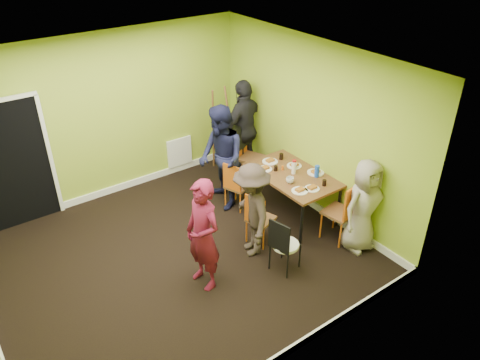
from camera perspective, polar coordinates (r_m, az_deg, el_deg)
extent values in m
plane|color=black|center=(6.96, -7.51, -9.28)|extent=(5.00, 5.00, 0.00)
cube|color=#92B22D|center=(8.04, -16.12, 7.24)|extent=(5.00, 0.04, 2.80)
cube|color=#92B22D|center=(4.62, 5.29, -10.59)|extent=(5.00, 0.04, 2.80)
cube|color=#92B22D|center=(7.49, 8.73, 6.36)|extent=(0.04, 4.50, 2.80)
cube|color=white|center=(5.60, -9.47, 13.26)|extent=(5.00, 4.50, 0.04)
cube|color=black|center=(7.86, -25.73, 1.64)|extent=(1.00, 0.05, 2.04)
cube|color=white|center=(8.90, -7.39, 3.41)|extent=(0.50, 0.04, 0.55)
cylinder|color=black|center=(7.00, 7.51, -5.31)|extent=(0.04, 0.04, 0.71)
cylinder|color=black|center=(7.48, 11.93, -3.18)|extent=(0.04, 0.04, 0.71)
cylinder|color=black|center=(7.88, 0.75, -0.56)|extent=(0.04, 0.04, 0.71)
cylinder|color=black|center=(8.30, 5.09, 1.08)|extent=(0.04, 0.04, 0.71)
cube|color=brown|center=(7.44, 6.35, 0.59)|extent=(0.90, 1.50, 0.04)
cylinder|color=orange|center=(7.83, -1.79, -2.12)|extent=(0.02, 0.02, 0.40)
cylinder|color=orange|center=(7.69, 0.04, -2.80)|extent=(0.02, 0.02, 0.40)
cylinder|color=orange|center=(8.04, -0.54, -1.16)|extent=(0.02, 0.02, 0.40)
cylinder|color=orange|center=(7.90, 1.26, -1.80)|extent=(0.02, 0.02, 0.40)
cube|color=brown|center=(7.76, -0.26, -0.72)|extent=(0.45, 0.45, 0.04)
cube|color=orange|center=(7.52, -0.99, 0.28)|extent=(0.14, 0.32, 0.44)
cylinder|color=orange|center=(7.06, 0.81, -6.23)|extent=(0.02, 0.02, 0.40)
cylinder|color=orange|center=(6.93, 2.88, -7.11)|extent=(0.02, 0.02, 0.40)
cylinder|color=orange|center=(7.26, 2.19, -5.06)|extent=(0.02, 0.02, 0.40)
cylinder|color=orange|center=(7.13, 4.22, -5.88)|extent=(0.02, 0.02, 0.40)
cube|color=brown|center=(6.97, 2.56, -4.74)|extent=(0.45, 0.45, 0.04)
cube|color=orange|center=(6.72, 1.81, -3.75)|extent=(0.13, 0.33, 0.45)
cylinder|color=orange|center=(8.80, 0.83, 2.11)|extent=(0.03, 0.03, 0.46)
cylinder|color=orange|center=(8.53, -0.31, 1.13)|extent=(0.03, 0.03, 0.46)
cylinder|color=orange|center=(8.66, 2.86, 1.56)|extent=(0.03, 0.03, 0.46)
cylinder|color=orange|center=(8.39, 1.77, 0.55)|extent=(0.03, 0.03, 0.46)
cube|color=brown|center=(8.48, 1.30, 2.72)|extent=(0.55, 0.55, 0.04)
cube|color=orange|center=(8.44, 0.15, 4.70)|extent=(0.37, 0.19, 0.52)
cylinder|color=orange|center=(7.09, 12.12, -6.56)|extent=(0.03, 0.03, 0.46)
cylinder|color=orange|center=(7.33, 13.66, -5.34)|extent=(0.03, 0.03, 0.46)
cylinder|color=orange|center=(7.23, 9.83, -5.43)|extent=(0.03, 0.03, 0.46)
cylinder|color=orange|center=(7.48, 11.41, -4.27)|extent=(0.03, 0.03, 0.46)
cube|color=brown|center=(7.15, 11.95, -3.89)|extent=(0.47, 0.47, 0.04)
cube|color=orange|center=(6.92, 13.53, -2.62)|extent=(0.39, 0.10, 0.51)
cylinder|color=black|center=(6.60, 3.63, -9.40)|extent=(0.02, 0.02, 0.40)
cylinder|color=black|center=(6.47, 5.80, -10.48)|extent=(0.02, 0.02, 0.40)
cylinder|color=black|center=(6.79, 5.18, -8.12)|extent=(0.02, 0.02, 0.40)
cylinder|color=black|center=(6.66, 7.31, -9.14)|extent=(0.02, 0.02, 0.40)
cylinder|color=white|center=(6.50, 5.57, -7.86)|extent=(0.37, 0.37, 0.04)
cube|color=black|center=(6.24, 4.78, -6.95)|extent=(0.11, 0.33, 0.44)
cylinder|color=brown|center=(8.62, -3.28, 6.02)|extent=(0.24, 0.40, 1.70)
cylinder|color=brown|center=(8.85, -0.88, 6.72)|extent=(0.24, 0.40, 1.70)
cylinder|color=brown|center=(8.55, -1.13, 5.82)|extent=(0.04, 0.39, 1.66)
cube|color=brown|center=(8.72, -1.88, 5.97)|extent=(0.46, 0.04, 0.04)
cylinder|color=white|center=(7.53, 3.06, 1.35)|extent=(0.23, 0.23, 0.01)
cylinder|color=white|center=(7.00, 7.30, -1.33)|extent=(0.25, 0.25, 0.01)
cylinder|color=white|center=(7.76, 3.68, 2.26)|extent=(0.26, 0.26, 0.01)
cylinder|color=white|center=(7.09, 8.77, -1.04)|extent=(0.23, 0.23, 0.01)
cylinder|color=white|center=(7.66, 6.63, 1.73)|extent=(0.24, 0.24, 0.01)
cylinder|color=white|center=(7.51, 9.19, 0.90)|extent=(0.27, 0.27, 0.01)
cylinder|color=white|center=(7.40, 6.59, 1.51)|extent=(0.07, 0.07, 0.21)
cylinder|color=blue|center=(7.37, 9.36, 1.06)|extent=(0.08, 0.08, 0.19)
cylinder|color=orange|center=(7.52, 5.21, 1.48)|extent=(0.03, 0.03, 0.08)
cylinder|color=black|center=(7.49, 4.37, 1.44)|extent=(0.06, 0.06, 0.09)
cylinder|color=black|center=(7.83, 5.06, 2.88)|extent=(0.07, 0.07, 0.11)
cylinder|color=black|center=(7.18, 10.24, -0.33)|extent=(0.06, 0.06, 0.10)
imported|color=white|center=(7.17, 6.12, -0.02)|extent=(0.12, 0.12, 0.10)
imported|color=white|center=(7.57, 6.59, 1.68)|extent=(0.09, 0.09, 0.09)
imported|color=maroon|center=(6.02, -4.52, -6.76)|extent=(0.44, 0.62, 1.58)
imported|color=#151735|center=(7.58, -2.31, 2.66)|extent=(0.82, 0.97, 1.76)
imported|color=#2F251F|center=(6.58, 1.42, -3.75)|extent=(0.83, 1.06, 1.44)
imported|color=black|center=(8.51, 0.56, 6.24)|extent=(1.15, 0.68, 1.84)
imported|color=gray|center=(6.90, 14.81, -3.05)|extent=(0.72, 0.48, 1.44)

